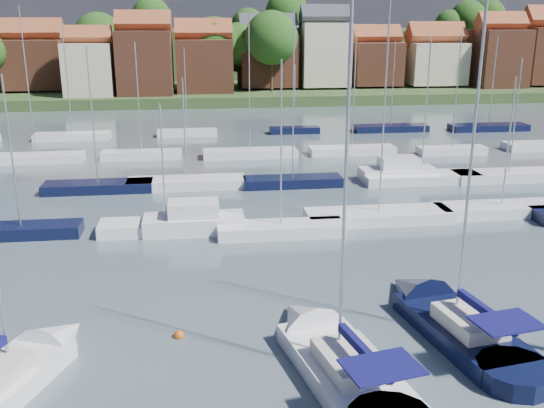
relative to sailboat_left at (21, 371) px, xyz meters
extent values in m
plane|color=#425059|center=(12.51, 37.43, -0.36)|extent=(260.00, 260.00, 0.00)
cube|color=white|center=(-0.38, -0.96, -0.11)|extent=(4.80, 6.86, 1.20)
cone|color=white|center=(1.09, 2.72, -0.11)|extent=(3.59, 3.84, 2.64)
cube|color=white|center=(13.31, -1.73, -0.11)|extent=(4.71, 8.21, 1.20)
cone|color=white|center=(12.34, 2.99, -0.11)|extent=(3.91, 4.33, 3.22)
cube|color=beige|center=(13.42, -2.26, 0.84)|extent=(2.86, 3.61, 0.70)
cylinder|color=#B2B2B7|center=(13.20, -1.21, 7.64)|extent=(0.14, 0.14, 14.30)
cylinder|color=#B2B2B7|center=(13.64, -3.31, 1.69)|extent=(0.96, 4.22, 0.10)
cube|color=#100F4D|center=(13.64, -3.31, 1.84)|extent=(1.12, 4.05, 0.35)
cube|color=#100F4D|center=(13.92, -4.67, 1.99)|extent=(3.07, 2.44, 0.08)
cube|color=black|center=(19.52, 0.83, -0.11)|extent=(4.34, 7.93, 1.20)
cone|color=black|center=(18.74, 5.46, -0.11)|extent=(3.70, 4.13, 3.13)
cylinder|color=black|center=(20.15, -2.88, -0.11)|extent=(3.61, 3.61, 1.20)
cube|color=beige|center=(19.61, 0.31, 0.84)|extent=(2.68, 3.45, 0.70)
cylinder|color=#B2B2B7|center=(19.44, 1.34, 7.61)|extent=(0.14, 0.14, 14.24)
cylinder|color=#B2B2B7|center=(19.79, -0.72, 1.69)|extent=(0.80, 4.13, 0.10)
cube|color=#100F4D|center=(19.79, -0.72, 1.84)|extent=(0.96, 3.96, 0.35)
cube|color=#100F4D|center=(20.01, -2.05, 1.99)|extent=(2.94, 2.30, 0.08)
sphere|color=#D85914|center=(17.78, 3.50, -0.36)|extent=(0.43, 0.43, 0.43)
sphere|color=#D85914|center=(6.43, 2.63, -0.36)|extent=(0.47, 0.47, 0.47)
cube|color=black|center=(-4.59, 17.97, -0.01)|extent=(8.01, 2.24, 1.00)
cylinder|color=#B2B2B7|center=(-4.59, 17.97, 5.57)|extent=(0.12, 0.12, 10.16)
cube|color=white|center=(5.25, 17.63, -0.01)|extent=(9.22, 2.58, 1.00)
cylinder|color=#B2B2B7|center=(5.25, 17.63, 4.58)|extent=(0.12, 0.12, 8.18)
cube|color=white|center=(13.15, 16.04, -0.01)|extent=(8.78, 2.46, 1.00)
cylinder|color=#B2B2B7|center=(13.15, 16.04, 6.02)|extent=(0.12, 0.12, 11.06)
cube|color=white|center=(20.75, 18.10, -0.01)|extent=(10.79, 3.02, 1.00)
cylinder|color=#B2B2B7|center=(20.75, 18.10, 7.92)|extent=(0.12, 0.12, 14.87)
cube|color=white|center=(30.50, 18.46, -0.01)|extent=(10.13, 2.84, 1.00)
cylinder|color=#B2B2B7|center=(30.50, 18.46, 5.29)|extent=(0.12, 0.12, 9.59)
cube|color=white|center=(7.20, 17.43, 0.14)|extent=(7.00, 2.60, 1.40)
cube|color=white|center=(7.20, 17.43, 1.24)|extent=(3.50, 2.20, 1.30)
cube|color=black|center=(-1.04, 29.07, -0.01)|extent=(9.30, 2.60, 1.00)
cylinder|color=#B2B2B7|center=(-1.04, 29.07, 6.23)|extent=(0.12, 0.12, 11.48)
cube|color=white|center=(6.57, 29.44, -0.01)|extent=(10.40, 2.91, 1.00)
cylinder|color=#B2B2B7|center=(6.57, 29.44, 4.87)|extent=(0.12, 0.12, 8.77)
cube|color=black|center=(15.99, 28.71, -0.01)|extent=(8.80, 2.46, 1.00)
cylinder|color=#B2B2B7|center=(15.99, 28.71, 7.65)|extent=(0.12, 0.12, 14.33)
cube|color=white|center=(27.91, 28.59, -0.01)|extent=(10.73, 3.00, 1.00)
cylinder|color=#B2B2B7|center=(27.91, 28.59, 6.56)|extent=(0.12, 0.12, 12.14)
cube|color=white|center=(36.34, 28.40, -0.01)|extent=(10.48, 2.93, 1.00)
cylinder|color=#B2B2B7|center=(36.34, 28.40, 5.63)|extent=(0.12, 0.12, 10.28)
cube|color=white|center=(25.98, 29.43, 0.14)|extent=(7.00, 2.60, 1.40)
cube|color=white|center=(25.98, 29.43, 1.24)|extent=(3.50, 2.20, 1.30)
cube|color=white|center=(-9.20, 41.64, -0.01)|extent=(9.71, 2.72, 1.00)
cylinder|color=#B2B2B7|center=(-9.20, 41.64, 7.93)|extent=(0.12, 0.12, 14.88)
cube|color=white|center=(1.68, 41.94, -0.01)|extent=(8.49, 2.38, 1.00)
cylinder|color=#B2B2B7|center=(1.68, 41.94, 6.14)|extent=(0.12, 0.12, 11.31)
cube|color=white|center=(13.31, 41.21, -0.01)|extent=(10.16, 2.85, 1.00)
cylinder|color=#B2B2B7|center=(13.31, 41.21, 7.78)|extent=(0.12, 0.12, 14.59)
cube|color=white|center=(24.69, 41.33, -0.01)|extent=(9.53, 2.67, 1.00)
cylinder|color=#B2B2B7|center=(24.69, 41.33, 6.44)|extent=(0.12, 0.12, 11.91)
cube|color=white|center=(35.67, 39.94, -0.01)|extent=(7.62, 2.13, 1.00)
cylinder|color=#B2B2B7|center=(35.67, 39.94, 6.55)|extent=(0.12, 0.12, 12.13)
cube|color=white|center=(-7.74, 53.99, -0.01)|extent=(9.24, 2.59, 1.00)
cylinder|color=#B2B2B7|center=(-7.74, 53.99, 7.07)|extent=(0.12, 0.12, 13.17)
cube|color=white|center=(6.43, 54.73, -0.01)|extent=(7.57, 2.12, 1.00)
cylinder|color=#B2B2B7|center=(6.43, 54.73, 5.61)|extent=(0.12, 0.12, 10.24)
cube|color=black|center=(20.40, 54.90, -0.01)|extent=(6.58, 1.84, 1.00)
cylinder|color=#B2B2B7|center=(20.40, 54.90, 4.49)|extent=(0.12, 0.12, 8.01)
cube|color=black|center=(33.45, 54.84, -0.01)|extent=(9.92, 2.78, 1.00)
cylinder|color=#B2B2B7|center=(33.45, 54.84, 5.95)|extent=(0.12, 0.12, 10.92)
cube|color=black|center=(46.80, 53.80, -0.01)|extent=(10.55, 2.95, 1.00)
cylinder|color=#B2B2B7|center=(46.80, 53.80, 6.24)|extent=(0.12, 0.12, 11.51)
cube|color=#354E27|center=(12.51, 114.43, -0.06)|extent=(200.00, 70.00, 3.00)
cube|color=#354E27|center=(12.51, 139.43, 4.64)|extent=(200.00, 60.00, 14.00)
cube|color=brown|center=(-21.13, 95.22, 6.20)|extent=(10.37, 9.97, 8.73)
cube|color=brown|center=(-21.13, 95.22, 11.83)|extent=(10.57, 5.13, 5.13)
cube|color=beige|center=(-10.23, 86.43, 5.72)|extent=(8.09, 8.80, 8.96)
cube|color=brown|center=(-10.23, 86.43, 11.19)|extent=(8.25, 4.00, 4.00)
cube|color=brown|center=(-0.83, 87.37, 6.72)|extent=(9.36, 10.17, 10.97)
cube|color=brown|center=(-0.83, 87.37, 13.35)|extent=(9.54, 4.63, 4.63)
cube|color=brown|center=(9.47, 89.08, 5.95)|extent=(9.90, 8.56, 9.42)
cube|color=brown|center=(9.47, 89.08, 11.87)|extent=(10.10, 4.90, 4.90)
cube|color=brown|center=(21.61, 94.08, 6.58)|extent=(10.59, 8.93, 9.49)
cube|color=#383A42|center=(21.61, 94.08, 12.63)|extent=(10.80, 5.24, 5.24)
cube|color=beige|center=(32.22, 93.23, 7.66)|extent=(9.01, 8.61, 11.65)
cube|color=#383A42|center=(32.22, 93.23, 14.59)|extent=(9.19, 4.46, 4.46)
cube|color=brown|center=(42.69, 94.43, 5.84)|extent=(9.10, 9.34, 8.00)
cube|color=brown|center=(42.69, 94.43, 10.95)|extent=(9.28, 4.50, 4.50)
cube|color=beige|center=(54.47, 94.02, 5.78)|extent=(10.86, 9.59, 7.88)
cube|color=brown|center=(54.47, 94.02, 11.05)|extent=(11.07, 5.37, 5.37)
cube|color=brown|center=(66.27, 91.35, 6.72)|extent=(9.18, 9.96, 10.97)
cube|color=brown|center=(66.27, 91.35, 13.33)|extent=(9.36, 4.54, 4.54)
cylinder|color=#382619|center=(69.29, 112.94, 8.15)|extent=(0.50, 0.50, 4.47)
sphere|color=#2D5B1C|center=(69.29, 112.94, 14.22)|extent=(8.18, 8.18, 8.18)
cylinder|color=#382619|center=(15.98, 93.36, 3.47)|extent=(0.50, 0.50, 4.46)
sphere|color=#2D5B1C|center=(15.98, 93.36, 9.52)|extent=(8.15, 8.15, 8.15)
cylinder|color=#382619|center=(27.73, 111.11, 8.21)|extent=(0.50, 0.50, 5.15)
sphere|color=#2D5B1C|center=(27.73, 111.11, 15.20)|extent=(9.41, 9.41, 9.41)
cylinder|color=#382619|center=(-1.03, 113.74, 8.32)|extent=(0.50, 0.50, 4.56)
sphere|color=#2D5B1C|center=(-1.03, 113.74, 14.50)|extent=(8.34, 8.34, 8.34)
cylinder|color=#382619|center=(-10.72, 102.68, 3.81)|extent=(0.50, 0.50, 5.15)
sphere|color=#2D5B1C|center=(-10.72, 102.68, 10.81)|extent=(9.42, 9.42, 9.42)
cylinder|color=#382619|center=(-26.16, 104.75, 6.40)|extent=(0.50, 0.50, 3.42)
sphere|color=#2D5B1C|center=(-26.16, 104.75, 11.04)|extent=(6.26, 6.26, 6.26)
cylinder|color=#382619|center=(26.27, 102.14, 3.12)|extent=(0.50, 0.50, 3.77)
sphere|color=#2D5B1C|center=(26.27, 102.14, 8.23)|extent=(6.89, 6.89, 6.89)
cylinder|color=#382619|center=(21.56, 88.37, 3.84)|extent=(0.50, 0.50, 5.21)
sphere|color=#2D5B1C|center=(21.56, 88.37, 10.92)|extent=(9.53, 9.53, 9.53)
cylinder|color=#382619|center=(74.45, 99.05, 2.72)|extent=(0.50, 0.50, 2.97)
sphere|color=#2D5B1C|center=(74.45, 99.05, 6.76)|extent=(5.44, 5.44, 5.44)
cylinder|color=#382619|center=(11.37, 91.18, 3.66)|extent=(0.50, 0.50, 4.84)
sphere|color=#2D5B1C|center=(11.37, 91.18, 10.23)|extent=(8.85, 8.85, 8.85)
cylinder|color=#382619|center=(65.19, 113.15, 7.80)|extent=(0.50, 0.50, 3.72)
sphere|color=#2D5B1C|center=(65.19, 113.15, 12.85)|extent=(6.80, 6.80, 6.80)
cylinder|color=#382619|center=(66.56, 91.56, 3.26)|extent=(0.50, 0.50, 4.05)
sphere|color=#2D5B1C|center=(66.56, 91.56, 8.75)|extent=(7.40, 7.40, 7.40)
cylinder|color=#382619|center=(19.35, 110.72, 7.55)|extent=(0.50, 0.50, 3.93)
sphere|color=#2D5B1C|center=(19.35, 110.72, 12.88)|extent=(7.19, 7.19, 7.19)
cylinder|color=#382619|center=(43.16, 97.60, 3.15)|extent=(0.50, 0.50, 3.82)
sphere|color=#2D5B1C|center=(43.16, 97.60, 8.34)|extent=(6.99, 6.99, 6.99)
cylinder|color=#382619|center=(-4.93, 90.55, 2.98)|extent=(0.50, 0.50, 3.48)
sphere|color=#2D5B1C|center=(-4.93, 90.55, 7.70)|extent=(6.37, 6.37, 6.37)
cylinder|color=#382619|center=(70.03, 100.24, 2.73)|extent=(0.50, 0.50, 2.99)
sphere|color=#2D5B1C|center=(70.03, 100.24, 6.78)|extent=(5.46, 5.46, 5.46)
cylinder|color=#382619|center=(16.12, 96.47, 2.86)|extent=(0.50, 0.50, 3.25)
sphere|color=#2D5B1C|center=(16.12, 96.47, 7.27)|extent=(5.94, 5.94, 5.94)
cylinder|color=#382619|center=(9.46, 98.17, 2.73)|extent=(0.50, 0.50, 2.98)
sphere|color=#2D5B1C|center=(9.46, 98.17, 6.78)|extent=(5.46, 5.46, 5.46)
cylinder|color=#382619|center=(77.18, 119.18, 8.99)|extent=(0.50, 0.50, 4.29)
sphere|color=#2D5B1C|center=(77.18, 119.18, 14.81)|extent=(7.84, 7.84, 7.84)
camera|label=1|loc=(7.60, -23.12, 13.92)|focal=40.00mm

